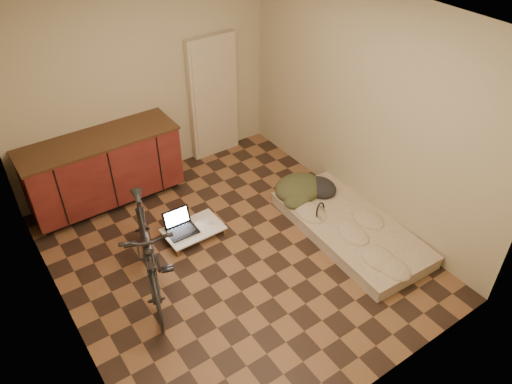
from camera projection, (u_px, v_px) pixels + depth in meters
room_shell at (229, 156)px, 4.73m from camera, size 3.50×4.00×2.60m
cabinets at (104, 170)px, 6.01m from camera, size 1.84×0.62×0.91m
appliance_panel at (213, 98)px, 6.71m from camera, size 0.70×0.10×1.70m
bicycle at (146, 245)px, 4.84m from camera, size 0.99×1.78×1.11m
futon at (350, 228)px, 5.75m from camera, size 1.00×1.96×0.16m
clothing_pile at (305, 183)px, 6.09m from camera, size 0.69×0.58×0.26m
headphones at (320, 211)px, 5.74m from camera, size 0.31×0.30×0.16m
lap_desk at (193, 229)px, 5.71m from camera, size 0.67×0.44×0.11m
laptop at (181, 226)px, 5.66m from camera, size 0.33×0.30×0.22m
mouse at (209, 222)px, 5.76m from camera, size 0.08×0.10×0.03m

